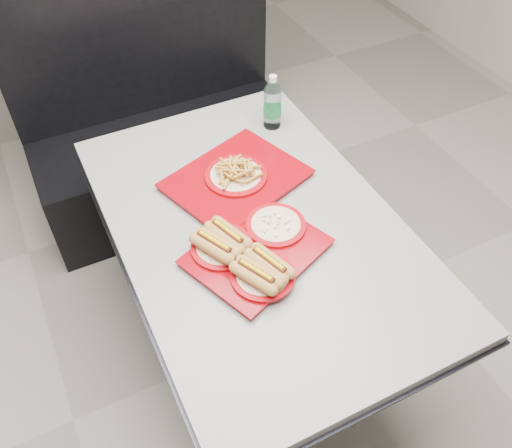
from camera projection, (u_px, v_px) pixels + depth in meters
name	position (u px, v px, depth m)	size (l,w,h in m)	color
ground	(256.00, 341.00, 2.36)	(6.00, 6.00, 0.00)	gray
diner_table	(257.00, 255.00, 1.94)	(0.92, 1.42, 0.75)	black
booth_bench	(161.00, 130.00, 2.74)	(1.30, 0.57, 1.35)	black
tray_near	(252.00, 251.00, 1.69)	(0.49, 0.45, 0.09)	maroon
tray_far	(236.00, 177.00, 1.94)	(0.55, 0.49, 0.09)	maroon
water_bottle	(272.00, 105.00, 2.12)	(0.07, 0.07, 0.23)	silver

